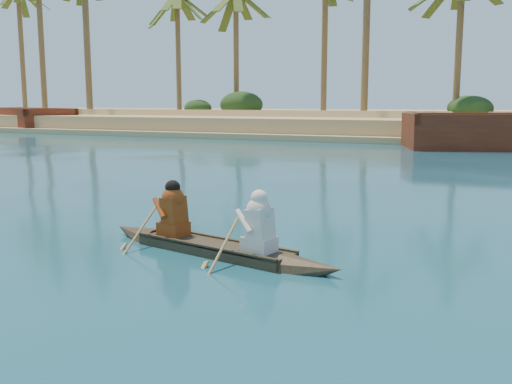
% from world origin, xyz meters
% --- Properties ---
extents(canoe, '(4.55, 1.55, 1.25)m').
position_xyz_m(canoe, '(-7.07, -2.51, 0.24)').
color(canoe, '#3D3321').
rests_on(canoe, ground).
extents(barge_left, '(13.61, 9.32, 2.16)m').
position_xyz_m(barge_left, '(-41.91, 27.00, 0.76)').
color(barge_left, maroon).
rests_on(barge_left, ground).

